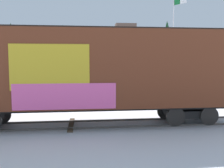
{
  "coord_description": "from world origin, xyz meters",
  "views": [
    {
      "loc": [
        -0.39,
        -12.08,
        3.1
      ],
      "look_at": [
        0.78,
        0.75,
        1.94
      ],
      "focal_mm": 40.16,
      "sensor_mm": 36.0,
      "label": 1
    }
  ],
  "objects": [
    {
      "name": "parked_car_silver",
      "position": [
        -3.56,
        6.95,
        0.89
      ],
      "size": [
        4.53,
        2.2,
        1.79
      ],
      "color": "#B7BABF",
      "rests_on": "ground_plane"
    },
    {
      "name": "flagpole",
      "position": [
        8.2,
        12.61,
        6.03
      ],
      "size": [
        0.95,
        1.26,
        9.69
      ],
      "color": "silver",
      "rests_on": "ground_plane"
    },
    {
      "name": "hillside",
      "position": [
        -0.1,
        62.94,
        4.74
      ],
      "size": [
        134.37,
        36.52,
        14.01
      ],
      "color": "gray",
      "rests_on": "ground_plane"
    },
    {
      "name": "parked_car_tan",
      "position": [
        2.04,
        7.25,
        0.82
      ],
      "size": [
        4.63,
        2.48,
        1.62
      ],
      "color": "#9E8966",
      "rests_on": "ground_plane"
    },
    {
      "name": "freight_car",
      "position": [
        -0.52,
        -0.0,
        2.69
      ],
      "size": [
        14.84,
        3.36,
        4.76
      ],
      "color": "#5B2B19",
      "rests_on": "ground_plane"
    },
    {
      "name": "ground_plane",
      "position": [
        0.0,
        0.0,
        0.0
      ],
      "size": [
        260.0,
        260.0,
        0.0
      ],
      "primitive_type": "plane",
      "color": "silver"
    },
    {
      "name": "track",
      "position": [
        1.77,
        0.05,
        0.04
      ],
      "size": [
        60.02,
        3.26,
        0.08
      ],
      "color": "#4C4742",
      "rests_on": "ground_plane"
    }
  ]
}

